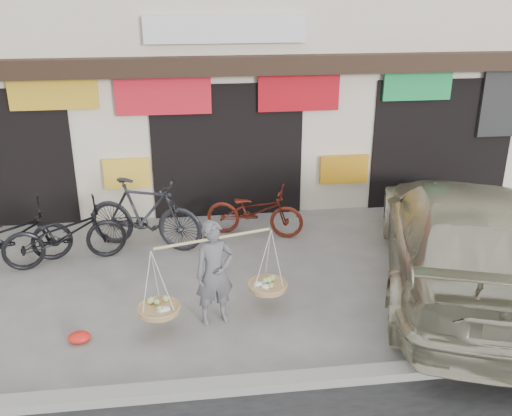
{
  "coord_description": "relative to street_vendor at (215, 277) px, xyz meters",
  "views": [
    {
      "loc": [
        -0.85,
        -7.48,
        4.53
      ],
      "look_at": [
        0.24,
        0.9,
        1.15
      ],
      "focal_mm": 40.0,
      "sensor_mm": 36.0,
      "label": 1
    }
  ],
  "objects": [
    {
      "name": "red_bag",
      "position": [
        -1.86,
        -0.27,
        -0.63
      ],
      "size": [
        0.31,
        0.25,
        0.14
      ],
      "primitive_type": "ellipsoid",
      "color": "red",
      "rests_on": "ground"
    },
    {
      "name": "bike_0",
      "position": [
        -2.41,
        2.14,
        -0.17
      ],
      "size": [
        2.16,
        1.21,
        1.07
      ],
      "primitive_type": "imported",
      "rotation": [
        0.0,
        0.0,
        1.83
      ],
      "color": "black",
      "rests_on": "ground"
    },
    {
      "name": "suv",
      "position": [
        3.89,
        0.52,
        0.14
      ],
      "size": [
        4.11,
        6.29,
        1.69
      ],
      "rotation": [
        0.0,
        0.0,
        2.82
      ],
      "color": "#B9B395",
      "rests_on": "ground"
    },
    {
      "name": "bike_3",
      "position": [
        -3.33,
        2.14,
        -0.17
      ],
      "size": [
        2.16,
        1.21,
        1.07
      ],
      "primitive_type": "imported",
      "rotation": [
        0.0,
        0.0,
        1.83
      ],
      "color": "black",
      "rests_on": "ground"
    },
    {
      "name": "ground",
      "position": [
        0.52,
        0.48,
        -0.7
      ],
      "size": [
        70.0,
        70.0,
        0.0
      ],
      "primitive_type": "plane",
      "color": "gray",
      "rests_on": "ground"
    },
    {
      "name": "street_vendor",
      "position": [
        0.0,
        0.0,
        0.0
      ],
      "size": [
        2.11,
        1.0,
        1.54
      ],
      "rotation": [
        0.0,
        0.0,
        0.27
      ],
      "color": "#5F5E63",
      "rests_on": "ground"
    },
    {
      "name": "shophouse_block",
      "position": [
        0.52,
        6.9,
        2.74
      ],
      "size": [
        14.0,
        6.32,
        7.0
      ],
      "color": "beige",
      "rests_on": "ground"
    },
    {
      "name": "bike_2",
      "position": [
        0.93,
        2.88,
        -0.22
      ],
      "size": [
        1.96,
        1.18,
        0.97
      ],
      "primitive_type": "imported",
      "rotation": [
        0.0,
        0.0,
        1.26
      ],
      "color": "#601C10",
      "rests_on": "ground"
    },
    {
      "name": "bike_1",
      "position": [
        -1.09,
        2.59,
        -0.05
      ],
      "size": [
        2.24,
        1.35,
        1.3
      ],
      "primitive_type": "imported",
      "rotation": [
        0.0,
        0.0,
        1.2
      ],
      "color": "#25262A",
      "rests_on": "ground"
    },
    {
      "name": "kerb",
      "position": [
        0.52,
        -1.52,
        -0.64
      ],
      "size": [
        70.0,
        0.25,
        0.12
      ],
      "primitive_type": "cube",
      "color": "gray",
      "rests_on": "ground"
    }
  ]
}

